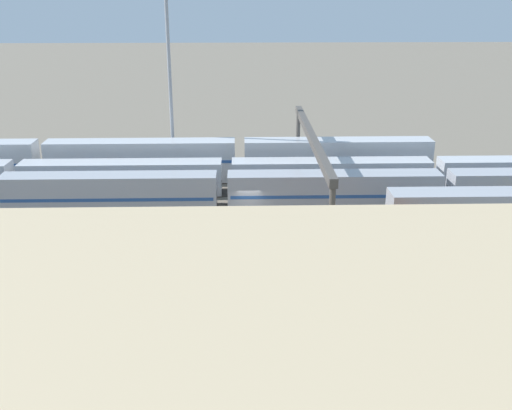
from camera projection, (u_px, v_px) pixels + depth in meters
name	position (u px, v px, depth m)	size (l,w,h in m)	color
ground_plane	(249.00, 216.00, 63.94)	(400.00, 400.00, 0.00)	#756B5B
track_bed_0	(248.00, 180.00, 75.66)	(140.00, 2.80, 0.12)	#3D3833
track_bed_1	(248.00, 193.00, 70.96)	(140.00, 2.80, 0.12)	#3D3833
track_bed_2	(249.00, 207.00, 66.27)	(140.00, 2.80, 0.12)	#4C443D
track_bed_3	(250.00, 224.00, 61.57)	(140.00, 2.80, 0.12)	#3D3833
track_bed_4	(251.00, 244.00, 56.88)	(140.00, 2.80, 0.12)	#3D3833
track_bed_5	(252.00, 268.00, 52.18)	(140.00, 2.80, 0.12)	#4C443D
train_on_track_1	(215.00, 176.00, 70.18)	(139.00, 3.00, 4.40)	#285193
train_on_track_2	(202.00, 191.00, 65.46)	(139.00, 3.06, 4.40)	#1E6B9E
train_on_track_0	(141.00, 161.00, 74.45)	(71.40, 3.06, 5.00)	silver
train_on_track_5	(362.00, 244.00, 51.70)	(10.00, 3.00, 5.00)	#D85914
light_mast_0	(168.00, 52.00, 72.81)	(2.80, 0.70, 23.63)	#9EA0A5
signal_gantry	(312.00, 146.00, 61.51)	(0.70, 30.00, 8.80)	#4C4742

